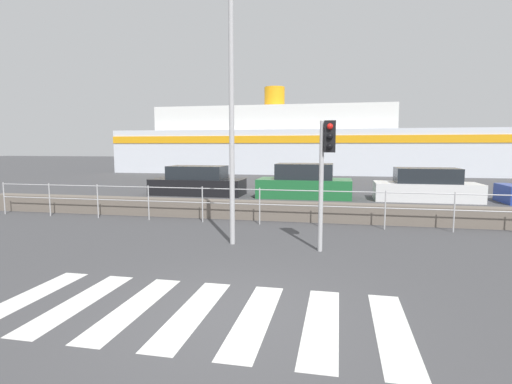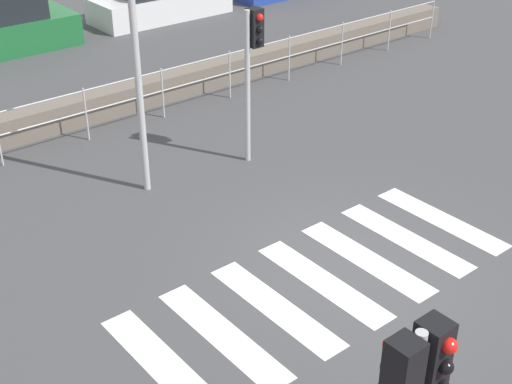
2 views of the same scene
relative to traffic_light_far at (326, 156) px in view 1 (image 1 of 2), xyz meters
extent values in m
plane|color=#424244|center=(-1.13, -3.71, -2.12)|extent=(160.00, 160.00, 0.00)
cube|color=silver|center=(-4.41, -3.71, -2.11)|extent=(0.45, 2.40, 0.01)
cube|color=silver|center=(-3.51, -3.71, -2.11)|extent=(0.45, 2.40, 0.01)
cube|color=silver|center=(-2.61, -3.71, -2.11)|extent=(0.45, 2.40, 0.01)
cube|color=silver|center=(-1.71, -3.71, -2.11)|extent=(0.45, 2.40, 0.01)
cube|color=silver|center=(-0.81, -3.71, -2.11)|extent=(0.45, 2.40, 0.01)
cube|color=silver|center=(0.09, -3.71, -2.11)|extent=(0.45, 2.40, 0.01)
cube|color=silver|center=(0.99, -3.71, -2.11)|extent=(0.45, 2.40, 0.01)
cube|color=#6B6056|center=(-1.13, 3.63, -1.83)|extent=(21.97, 0.55, 0.58)
cylinder|color=#B2B2B5|center=(-1.13, 2.76, -1.07)|extent=(19.78, 0.03, 0.03)
cylinder|color=#B2B2B5|center=(-1.13, 2.76, -1.51)|extent=(19.78, 0.03, 0.03)
cylinder|color=#B2B2B5|center=(-11.02, 2.76, -1.56)|extent=(0.04, 0.04, 1.11)
cylinder|color=#B2B2B5|center=(-9.22, 2.76, -1.56)|extent=(0.04, 0.04, 1.11)
cylinder|color=#B2B2B5|center=(-7.42, 2.76, -1.56)|extent=(0.04, 0.04, 1.11)
cylinder|color=#B2B2B5|center=(-5.62, 2.76, -1.56)|extent=(0.04, 0.04, 1.11)
cylinder|color=#B2B2B5|center=(-3.83, 2.76, -1.56)|extent=(0.04, 0.04, 1.11)
cylinder|color=#B2B2B5|center=(-2.03, 2.76, -1.56)|extent=(0.04, 0.04, 1.11)
cylinder|color=#B2B2B5|center=(-0.23, 2.76, -1.56)|extent=(0.04, 0.04, 1.11)
cylinder|color=#B2B2B5|center=(1.57, 2.76, -1.56)|extent=(0.04, 0.04, 1.11)
cylinder|color=#B2B2B5|center=(3.37, 2.76, -1.56)|extent=(0.04, 0.04, 1.11)
cylinder|color=#B2B2B5|center=(-0.10, 0.01, -0.68)|extent=(0.10, 0.10, 2.88)
cube|color=black|center=(0.07, 0.01, 0.43)|extent=(0.24, 0.24, 0.68)
sphere|color=red|center=(0.07, -0.13, 0.64)|extent=(0.13, 0.13, 0.13)
sphere|color=black|center=(0.07, -0.13, 0.43)|extent=(0.13, 0.13, 0.13)
sphere|color=black|center=(0.07, -0.13, 0.21)|extent=(0.13, 0.13, 0.13)
cylinder|color=#B2B2B5|center=(-2.20, 0.26, 1.34)|extent=(0.12, 0.12, 6.92)
cube|color=silver|center=(-1.13, 27.04, -0.25)|extent=(36.52, 7.12, 3.72)
cube|color=white|center=(-5.51, 27.04, 2.63)|extent=(20.45, 5.70, 2.05)
cube|color=orange|center=(-1.13, 23.45, 0.79)|extent=(36.52, 0.08, 0.60)
cylinder|color=orange|center=(-5.51, 27.04, 4.55)|extent=(1.80, 1.80, 1.80)
cube|color=black|center=(-6.42, 9.43, -1.73)|extent=(4.46, 1.76, 0.77)
cube|color=#1E2328|center=(-6.42, 9.43, -1.03)|extent=(2.68, 1.55, 0.63)
cube|color=#1E6633|center=(-1.27, 9.43, -1.69)|extent=(4.22, 1.90, 0.85)
cube|color=#1E2328|center=(-1.27, 9.43, -0.91)|extent=(2.53, 1.67, 0.70)
cube|color=silver|center=(3.97, 9.43, -1.73)|extent=(4.30, 1.72, 0.78)
cube|color=#1E2328|center=(3.97, 9.43, -1.02)|extent=(2.58, 1.51, 0.63)
camera|label=1|loc=(0.27, -8.81, 0.21)|focal=28.00mm
camera|label=2|loc=(-7.69, -9.52, 4.03)|focal=50.00mm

